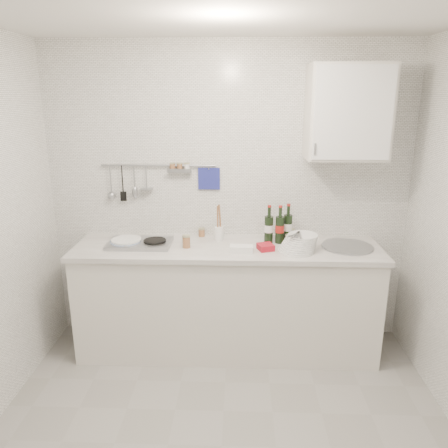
% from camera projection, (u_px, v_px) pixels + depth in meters
% --- Properties ---
extents(floor, '(3.00, 3.00, 0.00)m').
position_uv_depth(floor, '(222.00, 446.00, 2.69)').
color(floor, gray).
rests_on(floor, ground).
extents(back_wall, '(3.00, 0.02, 2.50)m').
position_uv_depth(back_wall, '(228.00, 197.00, 3.67)').
color(back_wall, silver).
rests_on(back_wall, floor).
extents(counter, '(2.44, 0.64, 0.96)m').
position_uv_depth(counter, '(228.00, 301.00, 3.62)').
color(counter, silver).
rests_on(counter, floor).
extents(wall_rail, '(0.98, 0.09, 0.34)m').
position_uv_depth(wall_rail, '(156.00, 177.00, 3.61)').
color(wall_rail, '#93969B').
rests_on(wall_rail, back_wall).
extents(wall_cabinet, '(0.60, 0.38, 0.70)m').
position_uv_depth(wall_cabinet, '(348.00, 113.00, 3.27)').
color(wall_cabinet, silver).
rests_on(wall_cabinet, back_wall).
extents(plate_stack_hob, '(0.26, 0.26, 0.05)m').
position_uv_depth(plate_stack_hob, '(125.00, 242.00, 3.49)').
color(plate_stack_hob, '#4F74B4').
rests_on(plate_stack_hob, counter).
extents(plate_stack_sink, '(0.31, 0.29, 0.14)m').
position_uv_depth(plate_stack_sink, '(299.00, 243.00, 3.35)').
color(plate_stack_sink, white).
rests_on(plate_stack_sink, counter).
extents(wine_bottles, '(0.23, 0.13, 0.31)m').
position_uv_depth(wine_bottles, '(279.00, 224.00, 3.53)').
color(wine_bottles, black).
rests_on(wine_bottles, counter).
extents(butter_dish, '(0.18, 0.10, 0.05)m').
position_uv_depth(butter_dish, '(241.00, 249.00, 3.33)').
color(butter_dish, white).
rests_on(butter_dish, counter).
extents(strawberry_punnet, '(0.14, 0.14, 0.05)m').
position_uv_depth(strawberry_punnet, '(266.00, 247.00, 3.38)').
color(strawberry_punnet, red).
rests_on(strawberry_punnet, counter).
extents(utensil_crock, '(0.07, 0.07, 0.31)m').
position_uv_depth(utensil_crock, '(219.00, 232.00, 3.60)').
color(utensil_crock, white).
rests_on(utensil_crock, counter).
extents(jar_a, '(0.06, 0.06, 0.07)m').
position_uv_depth(jar_a, '(202.00, 232.00, 3.71)').
color(jar_a, brown).
rests_on(jar_a, counter).
extents(jar_b, '(0.07, 0.07, 0.09)m').
position_uv_depth(jar_b, '(291.00, 234.00, 3.63)').
color(jar_b, brown).
rests_on(jar_b, counter).
extents(jar_c, '(0.07, 0.07, 0.08)m').
position_uv_depth(jar_c, '(289.00, 239.00, 3.52)').
color(jar_c, brown).
rests_on(jar_c, counter).
extents(jar_d, '(0.07, 0.07, 0.10)m').
position_uv_depth(jar_d, '(186.00, 241.00, 3.43)').
color(jar_d, brown).
rests_on(jar_d, counter).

